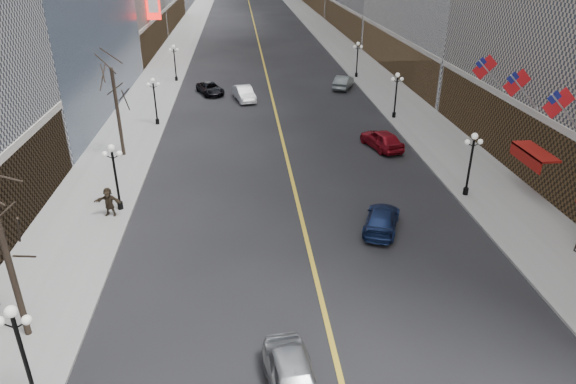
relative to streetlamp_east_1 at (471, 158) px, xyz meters
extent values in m
cube|color=gray|center=(2.20, 40.00, -2.83)|extent=(6.00, 230.00, 0.15)
cube|color=gray|center=(-25.80, 40.00, -2.83)|extent=(6.00, 230.00, 0.15)
cube|color=gold|center=(-11.80, 50.00, -2.89)|extent=(0.25, 200.00, 0.02)
cube|color=#4A3B31|center=(6.60, -1.00, -0.30)|extent=(2.80, 41.00, 5.00)
cube|color=#4A3B31|center=(6.60, 38.00, -0.30)|extent=(2.80, 35.00, 5.00)
cube|color=#4A3B31|center=(6.60, 76.00, -0.30)|extent=(2.80, 39.00, 5.00)
cube|color=#4A3B31|center=(-30.20, 57.00, -0.30)|extent=(2.80, 29.00, 5.00)
cube|color=#4A3B31|center=(-30.20, 91.00, -0.30)|extent=(2.80, 37.00, 5.00)
cylinder|color=black|center=(0.00, 0.00, -2.50)|extent=(0.36, 0.36, 0.50)
cylinder|color=black|center=(0.00, 0.00, -0.75)|extent=(0.16, 0.16, 4.00)
sphere|color=white|center=(0.00, 0.00, 1.55)|extent=(0.44, 0.44, 0.44)
sphere|color=white|center=(-0.45, 0.00, 1.15)|extent=(0.36, 0.36, 0.36)
sphere|color=white|center=(0.45, 0.00, 1.15)|extent=(0.36, 0.36, 0.36)
cylinder|color=black|center=(0.00, 18.00, -2.50)|extent=(0.36, 0.36, 0.50)
cylinder|color=black|center=(0.00, 18.00, -0.75)|extent=(0.16, 0.16, 4.00)
sphere|color=white|center=(0.00, 18.00, 1.55)|extent=(0.44, 0.44, 0.44)
sphere|color=white|center=(-0.45, 18.00, 1.15)|extent=(0.36, 0.36, 0.36)
sphere|color=white|center=(0.45, 18.00, 1.15)|extent=(0.36, 0.36, 0.36)
cylinder|color=black|center=(0.00, 36.00, -2.50)|extent=(0.36, 0.36, 0.50)
cylinder|color=black|center=(0.00, 36.00, -0.75)|extent=(0.16, 0.16, 4.00)
sphere|color=white|center=(0.00, 36.00, 1.55)|extent=(0.44, 0.44, 0.44)
sphere|color=white|center=(-0.45, 36.00, 1.15)|extent=(0.36, 0.36, 0.36)
sphere|color=white|center=(0.45, 36.00, 1.15)|extent=(0.36, 0.36, 0.36)
cylinder|color=black|center=(-23.60, -16.00, -0.75)|extent=(0.16, 0.16, 4.00)
sphere|color=white|center=(-23.60, -16.00, 1.55)|extent=(0.44, 0.44, 0.44)
sphere|color=white|center=(-24.05, -16.00, 1.15)|extent=(0.36, 0.36, 0.36)
sphere|color=white|center=(-23.15, -16.00, 1.15)|extent=(0.36, 0.36, 0.36)
cylinder|color=black|center=(-23.60, 0.00, -2.50)|extent=(0.36, 0.36, 0.50)
cylinder|color=black|center=(-23.60, 0.00, -0.75)|extent=(0.16, 0.16, 4.00)
sphere|color=white|center=(-23.60, 0.00, 1.55)|extent=(0.44, 0.44, 0.44)
sphere|color=white|center=(-24.05, 0.00, 1.15)|extent=(0.36, 0.36, 0.36)
sphere|color=white|center=(-23.15, 0.00, 1.15)|extent=(0.36, 0.36, 0.36)
cylinder|color=black|center=(-23.60, 18.00, -2.50)|extent=(0.36, 0.36, 0.50)
cylinder|color=black|center=(-23.60, 18.00, -0.75)|extent=(0.16, 0.16, 4.00)
sphere|color=white|center=(-23.60, 18.00, 1.55)|extent=(0.44, 0.44, 0.44)
sphere|color=white|center=(-24.05, 18.00, 1.15)|extent=(0.36, 0.36, 0.36)
sphere|color=white|center=(-23.15, 18.00, 1.15)|extent=(0.36, 0.36, 0.36)
cylinder|color=black|center=(-23.60, 36.00, -2.50)|extent=(0.36, 0.36, 0.50)
cylinder|color=black|center=(-23.60, 36.00, -0.75)|extent=(0.16, 0.16, 4.00)
sphere|color=white|center=(-23.60, 36.00, 1.55)|extent=(0.44, 0.44, 0.44)
sphere|color=white|center=(-24.05, 36.00, 1.15)|extent=(0.36, 0.36, 0.36)
sphere|color=white|center=(-23.15, 36.00, 1.15)|extent=(0.36, 0.36, 0.36)
cylinder|color=#B2B2B7|center=(4.00, -3.00, 3.90)|extent=(2.49, 0.12, 2.49)
cube|color=red|center=(3.35, -3.00, 4.55)|extent=(1.94, 0.04, 1.94)
cube|color=navy|center=(3.00, -3.00, 4.90)|extent=(0.88, 0.06, 0.88)
cylinder|color=#B2B2B7|center=(4.00, 2.00, 3.90)|extent=(2.49, 0.12, 2.49)
cube|color=red|center=(3.35, 2.00, 4.55)|extent=(1.94, 0.04, 1.94)
cube|color=navy|center=(3.00, 2.00, 4.90)|extent=(0.88, 0.06, 0.88)
cylinder|color=#B2B2B7|center=(4.00, 7.00, 3.90)|extent=(2.49, 0.12, 2.49)
cube|color=red|center=(3.35, 7.00, 4.55)|extent=(1.94, 0.04, 1.94)
cube|color=navy|center=(3.00, 7.00, 4.90)|extent=(0.88, 0.06, 0.88)
cube|color=maroon|center=(4.50, 0.00, 0.30)|extent=(1.40, 4.00, 0.15)
cube|color=maroon|center=(3.85, 0.00, -0.10)|extent=(0.10, 4.00, 0.90)
cylinder|color=#2D231C|center=(-25.30, -12.00, 0.85)|extent=(0.28, 0.28, 7.20)
cylinder|color=#2D231C|center=(-25.30, 10.00, 0.85)|extent=(0.28, 0.28, 7.20)
imported|color=#999CA0|center=(-13.80, -16.55, -2.08)|extent=(2.50, 5.03, 1.65)
imported|color=silver|center=(-15.00, 26.21, -2.09)|extent=(2.70, 5.16, 1.62)
imported|color=black|center=(-18.95, 29.37, -2.22)|extent=(3.86, 5.36, 1.36)
imported|color=#14224C|center=(-7.05, -3.98, -2.22)|extent=(3.51, 5.10, 1.37)
imported|color=maroon|center=(-3.45, 9.81, -2.07)|extent=(3.28, 5.27, 1.67)
imported|color=#4F5657|center=(-2.80, 30.55, -2.09)|extent=(3.51, 5.18, 1.61)
imported|color=#2D2419|center=(-24.06, -0.85, -1.78)|extent=(1.86, 0.84, 1.94)
camera|label=1|loc=(-15.36, -31.00, 12.95)|focal=32.00mm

